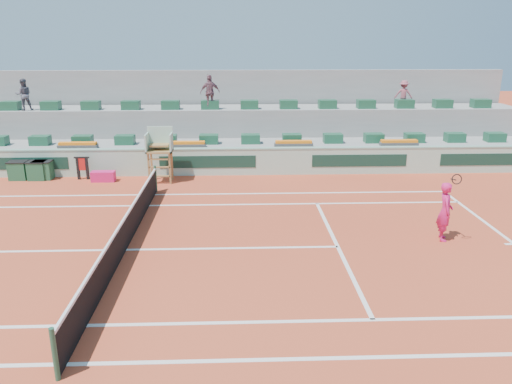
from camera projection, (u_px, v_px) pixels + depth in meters
ground at (126, 250)px, 14.95m from camera, size 90.00×90.00×0.00m
seating_tier_lower at (170, 152)px, 24.98m from camera, size 36.00×4.00×1.20m
seating_tier_upper at (174, 132)px, 26.30m from camera, size 36.00×2.40×2.60m
stadium_back_wall at (176, 111)px, 27.56m from camera, size 36.00×0.40×4.40m
player_bag at (103, 176)px, 22.01m from camera, size 1.02×0.45×0.45m
spectator_left at (24, 95)px, 24.72m from camera, size 0.92×0.82×1.56m
spectator_mid at (210, 92)px, 24.99m from camera, size 1.09×0.68×1.72m
spectator_right at (404, 94)px, 25.79m from camera, size 1.01×0.76×1.38m
court_lines at (126, 250)px, 14.95m from camera, size 23.89×11.09×0.01m
tennis_net at (125, 234)px, 14.79m from camera, size 0.10×11.97×1.10m
advertising_hoarding at (165, 162)px, 22.87m from camera, size 36.00×0.34×1.26m
umpire_chair at (160, 147)px, 21.64m from camera, size 1.10×0.90×2.40m
seat_row_lower at (167, 139)px, 23.88m from camera, size 32.90×0.60×0.44m
seat_row_upper at (171, 105)px, 25.28m from camera, size 32.90×0.60×0.44m
flower_planters at (132, 145)px, 23.09m from camera, size 26.80×0.36×0.28m
drink_cooler_a at (43, 170)px, 22.31m from camera, size 0.82×0.71×0.84m
drink_cooler_b at (37, 170)px, 22.24m from camera, size 0.79×0.68×0.84m
drink_cooler_c at (19, 170)px, 22.26m from camera, size 0.80×0.70×0.84m
towel_rack at (82, 166)px, 22.21m from camera, size 0.67×0.11×1.03m
tennis_player at (445, 211)px, 15.46m from camera, size 0.58×0.94×2.28m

